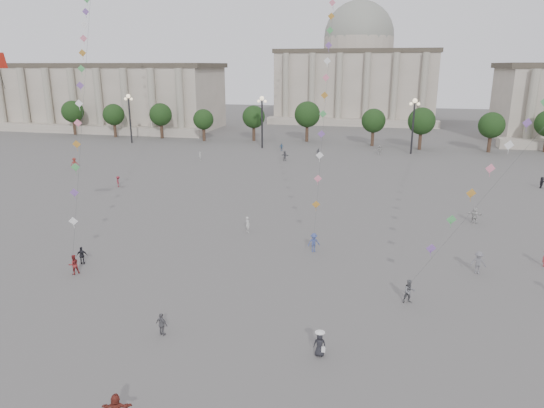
# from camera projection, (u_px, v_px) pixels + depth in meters

# --- Properties ---
(ground) EXTENTS (360.00, 360.00, 0.00)m
(ground) POSITION_uv_depth(u_px,v_px,m) (219.00, 324.00, 32.46)
(ground) COLOR #4F4C4A
(ground) RESTS_ON ground
(hall_west) EXTENTS (84.00, 26.22, 17.20)m
(hall_west) POSITION_uv_depth(u_px,v_px,m) (75.00, 96.00, 134.54)
(hall_west) COLOR #A39A89
(hall_west) RESTS_ON ground
(hall_central) EXTENTS (48.30, 34.30, 35.50)m
(hall_central) POSITION_uv_depth(u_px,v_px,m) (357.00, 73.00, 149.37)
(hall_central) COLOR #A39A89
(hall_central) RESTS_ON ground
(tree_row) EXTENTS (137.12, 5.12, 8.00)m
(tree_row) POSITION_uv_depth(u_px,v_px,m) (339.00, 120.00, 103.91)
(tree_row) COLOR #39261C
(tree_row) RESTS_ON ground
(lamp_post_far_west) EXTENTS (2.00, 0.90, 10.65)m
(lamp_post_far_west) POSITION_uv_depth(u_px,v_px,m) (129.00, 109.00, 105.85)
(lamp_post_far_west) COLOR #262628
(lamp_post_far_west) RESTS_ON ground
(lamp_post_mid_west) EXTENTS (2.00, 0.90, 10.65)m
(lamp_post_mid_west) POSITION_uv_depth(u_px,v_px,m) (262.00, 112.00, 99.21)
(lamp_post_mid_west) COLOR #262628
(lamp_post_mid_west) RESTS_ON ground
(lamp_post_mid_east) EXTENTS (2.00, 0.90, 10.65)m
(lamp_post_mid_east) POSITION_uv_depth(u_px,v_px,m) (414.00, 116.00, 92.57)
(lamp_post_mid_east) COLOR #262628
(lamp_post_mid_east) RESTS_ON ground
(person_crowd_0) EXTENTS (0.95, 0.66, 1.50)m
(person_crowd_0) POSITION_uv_depth(u_px,v_px,m) (281.00, 147.00, 97.69)
(person_crowd_0) COLOR #3A5B83
(person_crowd_0) RESTS_ON ground
(person_crowd_2) EXTENTS (1.28, 1.42, 1.91)m
(person_crowd_2) POSITION_uv_depth(u_px,v_px,m) (75.00, 163.00, 80.55)
(person_crowd_2) COLOR maroon
(person_crowd_2) RESTS_ON ground
(person_crowd_4) EXTENTS (1.67, 1.17, 1.74)m
(person_crowd_4) POSITION_uv_depth(u_px,v_px,m) (379.00, 150.00, 93.82)
(person_crowd_4) COLOR #B9B9B4
(person_crowd_4) RESTS_ON ground
(person_crowd_6) EXTENTS (1.26, 0.74, 1.94)m
(person_crowd_6) POSITION_uv_depth(u_px,v_px,m) (478.00, 263.00, 40.10)
(person_crowd_6) COLOR slate
(person_crowd_6) RESTS_ON ground
(person_crowd_7) EXTENTS (1.72, 0.97, 1.77)m
(person_crowd_7) POSITION_uv_depth(u_px,v_px,m) (475.00, 215.00, 53.04)
(person_crowd_7) COLOR #B6B6B2
(person_crowd_7) RESTS_ON ground
(person_crowd_9) EXTENTS (1.32, 1.46, 1.61)m
(person_crowd_9) POSITION_uv_depth(u_px,v_px,m) (542.00, 183.00, 68.09)
(person_crowd_9) COLOR black
(person_crowd_9) RESTS_ON ground
(person_crowd_10) EXTENTS (0.65, 0.70, 1.59)m
(person_crowd_10) POSITION_uv_depth(u_px,v_px,m) (200.00, 156.00, 87.75)
(person_crowd_10) COLOR #B6B7B2
(person_crowd_10) RESTS_ON ground
(person_crowd_12) EXTENTS (1.75, 1.02, 1.80)m
(person_crowd_12) POSITION_uv_depth(u_px,v_px,m) (285.00, 156.00, 87.48)
(person_crowd_12) COLOR slate
(person_crowd_12) RESTS_ON ground
(person_crowd_13) EXTENTS (0.72, 0.71, 1.67)m
(person_crowd_13) POSITION_uv_depth(u_px,v_px,m) (248.00, 224.00, 50.12)
(person_crowd_13) COLOR beige
(person_crowd_13) RESTS_ON ground
(person_crowd_16) EXTENTS (1.12, 0.79, 1.77)m
(person_crowd_16) POSITION_uv_depth(u_px,v_px,m) (318.00, 153.00, 90.35)
(person_crowd_16) COLOR slate
(person_crowd_16) RESTS_ON ground
(person_crowd_17) EXTENTS (1.06, 1.16, 1.56)m
(person_crowd_17) POSITION_uv_depth(u_px,v_px,m) (118.00, 181.00, 68.80)
(person_crowd_17) COLOR maroon
(person_crowd_17) RESTS_ON ground
(tourist_3) EXTENTS (0.97, 0.61, 1.53)m
(tourist_3) POSITION_uv_depth(u_px,v_px,m) (162.00, 324.00, 30.94)
(tourist_3) COLOR #5D5C60
(tourist_3) RESTS_ON ground
(tourist_4) EXTENTS (0.99, 0.68, 1.57)m
(tourist_4) POSITION_uv_depth(u_px,v_px,m) (82.00, 256.00, 42.06)
(tourist_4) COLOR black
(tourist_4) RESTS_ON ground
(kite_flyer_0) EXTENTS (1.02, 1.03, 1.68)m
(kite_flyer_0) POSITION_uv_depth(u_px,v_px,m) (74.00, 264.00, 40.04)
(kite_flyer_0) COLOR maroon
(kite_flyer_0) RESTS_ON ground
(kite_flyer_1) EXTENTS (1.34, 1.11, 1.80)m
(kite_flyer_1) POSITION_uv_depth(u_px,v_px,m) (314.00, 243.00, 44.82)
(kite_flyer_1) COLOR #394882
(kite_flyer_1) RESTS_ON ground
(kite_flyer_2) EXTENTS (1.04, 0.92, 1.78)m
(kite_flyer_2) POSITION_uv_depth(u_px,v_px,m) (409.00, 291.00, 35.17)
(kite_flyer_2) COLOR slate
(kite_flyer_2) RESTS_ON ground
(hat_person) EXTENTS (0.80, 0.60, 1.69)m
(hat_person) POSITION_uv_depth(u_px,v_px,m) (320.00, 343.00, 28.72)
(hat_person) COLOR black
(hat_person) RESTS_ON ground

